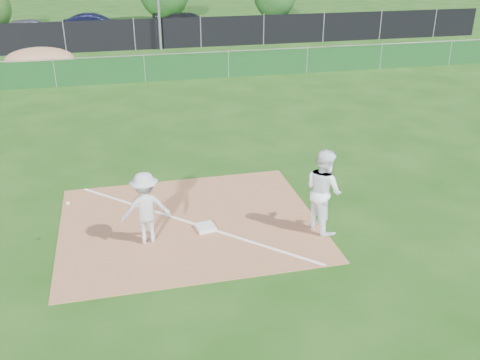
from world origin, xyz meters
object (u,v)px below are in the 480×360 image
car_left (33,30)px  car_right (190,24)px  car_mid (95,25)px  first_base (205,227)px  play_at_first (146,208)px  runner (323,190)px

car_left → car_right: (10.19, 1.09, -0.07)m
car_mid → car_right: size_ratio=0.91×
car_left → car_right: bearing=-101.3°
first_base → car_right: car_right is taller
first_base → play_at_first: bearing=-170.5°
first_base → play_at_first: (-1.34, -0.22, 0.78)m
first_base → car_right: size_ratio=0.08×
runner → play_at_first: bearing=70.6°
car_left → play_at_first: bearing=173.6°
first_base → car_mid: (-2.70, 27.87, 0.69)m
car_right → play_at_first: bearing=178.0°
first_base → car_right: 27.52m
car_left → car_right: car_left is taller
play_at_first → runner: (3.98, -0.33, 0.14)m
car_mid → car_right: 6.45m
car_left → car_right: 10.25m
play_at_first → car_left: bearing=101.0°
runner → car_left: bearing=4.2°
car_mid → first_base: bearing=-167.2°
play_at_first → car_left: play_at_first is taller
car_mid → car_right: bearing=-88.1°
play_at_first → car_right: (5.06, 27.48, -0.12)m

